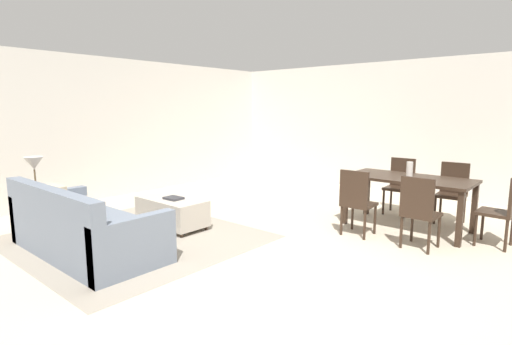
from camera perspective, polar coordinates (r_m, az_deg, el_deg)
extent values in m
plane|color=beige|center=(4.61, 0.14, -13.02)|extent=(10.80, 10.80, 0.00)
cube|color=silver|center=(8.70, 22.32, 5.90)|extent=(9.00, 0.12, 2.70)
cube|color=silver|center=(8.20, -22.05, 5.76)|extent=(0.12, 11.00, 2.70)
cube|color=gray|center=(5.72, -16.92, -8.91)|extent=(3.00, 2.80, 0.01)
cube|color=slate|center=(5.33, -22.86, -8.25)|extent=(2.20, 0.98, 0.42)
cube|color=slate|center=(5.07, -27.32, -4.41)|extent=(2.20, 0.16, 0.44)
cube|color=slate|center=(6.22, -27.16, -5.16)|extent=(0.14, 0.98, 0.62)
cube|color=slate|center=(4.44, -16.93, -10.04)|extent=(0.14, 0.98, 0.62)
cube|color=beige|center=(5.56, -26.39, -3.52)|extent=(0.38, 0.12, 0.39)
cube|color=beige|center=(4.79, -22.54, -5.43)|extent=(0.35, 0.10, 0.34)
cube|color=#B7AD9E|center=(6.04, -11.90, -5.37)|extent=(1.08, 0.55, 0.37)
cylinder|color=#332319|center=(6.60, -12.89, -6.09)|extent=(0.05, 0.05, 0.06)
cylinder|color=#332319|center=(5.86, -7.13, -7.87)|extent=(0.05, 0.05, 0.06)
cylinder|color=#332319|center=(6.36, -16.17, -6.81)|extent=(0.05, 0.05, 0.06)
cylinder|color=#332319|center=(5.59, -10.58, -8.81)|extent=(0.05, 0.05, 0.06)
cube|color=brown|center=(6.50, -28.83, -2.75)|extent=(0.40, 0.40, 0.03)
cylinder|color=brown|center=(6.77, -27.81, -4.58)|extent=(0.04, 0.04, 0.51)
cylinder|color=brown|center=(6.46, -26.70, -5.11)|extent=(0.04, 0.04, 0.51)
cylinder|color=brown|center=(6.66, -30.53, -5.01)|extent=(0.04, 0.04, 0.51)
cylinder|color=brown|center=(6.35, -29.54, -5.58)|extent=(0.04, 0.04, 0.51)
cylinder|color=brown|center=(6.50, -28.85, -2.51)|extent=(0.16, 0.16, 0.02)
cylinder|color=brown|center=(6.47, -28.96, -1.01)|extent=(0.02, 0.02, 0.32)
cone|color=silver|center=(6.44, -29.13, 1.18)|extent=(0.26, 0.26, 0.18)
cube|color=#332319|center=(6.15, 20.96, -0.80)|extent=(1.72, 0.86, 0.04)
cube|color=#332319|center=(6.86, 15.57, -2.79)|extent=(0.07, 0.07, 0.72)
cube|color=#332319|center=(6.36, 28.70, -4.51)|extent=(0.07, 0.07, 0.72)
cube|color=#332319|center=(6.21, 12.63, -3.90)|extent=(0.07, 0.07, 0.72)
cube|color=#332319|center=(5.66, 27.08, -5.97)|extent=(0.07, 0.07, 0.72)
cube|color=#332319|center=(5.70, 14.47, -4.41)|extent=(0.41, 0.41, 0.04)
cube|color=#332319|center=(5.49, 13.79, -2.18)|extent=(0.40, 0.05, 0.47)
cylinder|color=#332319|center=(5.98, 13.59, -5.98)|extent=(0.04, 0.04, 0.41)
cylinder|color=#332319|center=(5.85, 16.61, -6.45)|extent=(0.04, 0.04, 0.41)
cylinder|color=#332319|center=(5.68, 12.09, -6.72)|extent=(0.04, 0.04, 0.41)
cylinder|color=#332319|center=(5.54, 15.24, -7.24)|extent=(0.04, 0.04, 0.41)
cube|color=#332319|center=(5.41, 22.51, -5.56)|extent=(0.41, 0.41, 0.04)
cube|color=#332319|center=(5.19, 21.98, -3.24)|extent=(0.40, 0.05, 0.47)
cylinder|color=#332319|center=(5.68, 21.36, -7.16)|extent=(0.04, 0.04, 0.41)
cylinder|color=#332319|center=(5.57, 24.64, -7.68)|extent=(0.04, 0.04, 0.41)
cylinder|color=#332319|center=(5.38, 20.01, -7.99)|extent=(0.04, 0.04, 0.41)
cylinder|color=#332319|center=(5.26, 23.45, -8.57)|extent=(0.04, 0.04, 0.41)
cube|color=#332319|center=(7.00, 19.61, -2.17)|extent=(0.41, 0.41, 0.04)
cube|color=#332319|center=(7.12, 20.21, 0.07)|extent=(0.40, 0.05, 0.47)
cylinder|color=#332319|center=(6.83, 20.38, -4.41)|extent=(0.04, 0.04, 0.41)
cylinder|color=#332319|center=(6.94, 17.72, -4.06)|extent=(0.04, 0.04, 0.41)
cylinder|color=#332319|center=(7.15, 21.26, -3.88)|extent=(0.04, 0.04, 0.41)
cylinder|color=#332319|center=(7.25, 18.70, -3.55)|extent=(0.04, 0.04, 0.41)
cube|color=#332319|center=(6.74, 26.03, -3.00)|extent=(0.42, 0.42, 0.04)
cube|color=#332319|center=(6.87, 26.49, -0.65)|extent=(0.40, 0.06, 0.47)
cylinder|color=#332319|center=(6.59, 27.03, -5.33)|extent=(0.04, 0.04, 0.41)
cylinder|color=#332319|center=(6.66, 24.15, -4.99)|extent=(0.04, 0.04, 0.41)
cylinder|color=#332319|center=(6.92, 27.57, -4.73)|extent=(0.04, 0.04, 0.41)
cylinder|color=#332319|center=(6.98, 24.82, -4.41)|extent=(0.04, 0.04, 0.41)
cube|color=#332319|center=(5.92, 30.98, -4.96)|extent=(0.41, 0.41, 0.04)
cylinder|color=#332319|center=(5.84, 28.81, -7.23)|extent=(0.04, 0.04, 0.41)
cylinder|color=#332319|center=(6.16, 29.59, -6.48)|extent=(0.04, 0.04, 0.41)
cylinder|color=#332319|center=(5.78, 32.10, -7.68)|extent=(0.04, 0.04, 0.41)
cylinder|color=#332319|center=(6.10, 32.71, -6.89)|extent=(0.04, 0.04, 0.41)
cylinder|color=silver|center=(6.15, 21.06, 0.41)|extent=(0.09, 0.09, 0.22)
cube|color=#333338|center=(5.94, -11.69, -3.61)|extent=(0.27, 0.21, 0.03)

